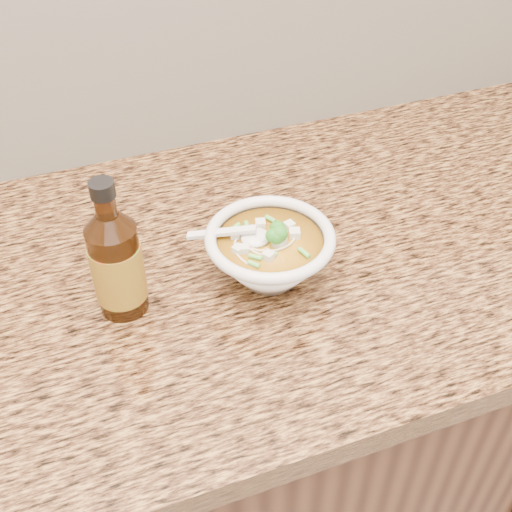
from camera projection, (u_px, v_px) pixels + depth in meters
name	position (u px, v px, depth m)	size (l,w,h in m)	color
cabinet	(185.00, 451.00, 1.22)	(4.00, 0.65, 0.86)	black
counter_slab	(162.00, 282.00, 0.92)	(4.00, 0.68, 0.04)	#9F723A
soup_bowl	(270.00, 255.00, 0.87)	(0.19, 0.18, 0.10)	silver
hot_sauce_bottle	(117.00, 264.00, 0.81)	(0.07, 0.07, 0.20)	#3F1E08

